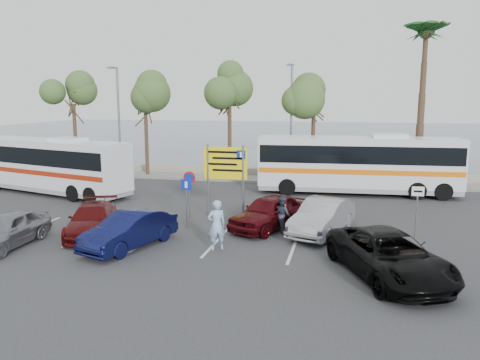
% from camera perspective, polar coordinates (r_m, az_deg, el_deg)
% --- Properties ---
extents(ground, '(120.00, 120.00, 0.00)m').
position_cam_1_polar(ground, '(20.93, -6.66, -6.37)').
color(ground, '#303032').
rests_on(ground, ground).
extents(kerb_strip, '(44.00, 2.40, 0.15)m').
position_cam_1_polar(kerb_strip, '(34.10, 1.19, 0.13)').
color(kerb_strip, gray).
rests_on(kerb_strip, ground).
extents(seawall, '(48.00, 0.80, 0.60)m').
position_cam_1_polar(seawall, '(36.00, 1.84, 1.00)').
color(seawall, gray).
rests_on(seawall, ground).
extents(sea, '(140.00, 140.00, 0.00)m').
position_cam_1_polar(sea, '(79.43, 7.97, 5.52)').
color(sea, '#384C5A').
rests_on(sea, ground).
extents(tree_far_left, '(3.20, 3.20, 7.60)m').
position_cam_1_polar(tree_far_left, '(38.95, -19.71, 10.01)').
color(tree_far_left, '#382619').
rests_on(tree_far_left, kerb_strip).
extents(tree_left, '(3.20, 3.20, 7.20)m').
position_cam_1_polar(tree_left, '(36.10, -11.50, 9.93)').
color(tree_left, '#382619').
rests_on(tree_left, kerb_strip).
extents(tree_mid, '(3.20, 3.20, 8.00)m').
position_cam_1_polar(tree_mid, '(33.96, -1.29, 11.24)').
color(tree_mid, '#382619').
rests_on(tree_mid, kerb_strip).
extents(tree_right, '(3.20, 3.20, 7.40)m').
position_cam_1_polar(tree_right, '(33.01, 9.03, 10.31)').
color(tree_right, '#382619').
rests_on(tree_right, kerb_strip).
extents(palm_tree, '(4.80, 4.80, 11.20)m').
position_cam_1_polar(palm_tree, '(33.50, 21.74, 16.10)').
color(palm_tree, '#382619').
rests_on(palm_tree, kerb_strip).
extents(street_lamp_left, '(0.45, 1.15, 8.01)m').
position_cam_1_polar(street_lamp_left, '(36.55, -14.62, 7.60)').
color(street_lamp_left, slate).
rests_on(street_lamp_left, kerb_strip).
extents(street_lamp_right, '(0.45, 1.15, 8.01)m').
position_cam_1_polar(street_lamp_right, '(32.69, 6.25, 7.63)').
color(street_lamp_right, slate).
rests_on(street_lamp_right, kerb_strip).
extents(direction_sign, '(2.20, 0.12, 3.60)m').
position_cam_1_polar(direction_sign, '(23.11, -1.79, 1.40)').
color(direction_sign, slate).
rests_on(direction_sign, ground).
extents(sign_no_stop, '(0.60, 0.08, 2.35)m').
position_cam_1_polar(sign_no_stop, '(22.95, -6.17, -0.87)').
color(sign_no_stop, slate).
rests_on(sign_no_stop, ground).
extents(sign_parking, '(0.50, 0.07, 2.25)m').
position_cam_1_polar(sign_parking, '(21.37, -6.53, -1.97)').
color(sign_parking, slate).
rests_on(sign_parking, ground).
extents(sign_taxi, '(0.50, 0.07, 2.20)m').
position_cam_1_polar(sign_taxi, '(21.10, 20.78, -2.84)').
color(sign_taxi, slate).
rests_on(sign_taxi, ground).
extents(lane_markings, '(12.02, 4.20, 0.01)m').
position_cam_1_polar(lane_markings, '(20.44, -10.63, -6.85)').
color(lane_markings, silver).
rests_on(lane_markings, ground).
extents(coach_bus_left, '(11.64, 5.47, 3.56)m').
position_cam_1_polar(coach_bus_left, '(31.40, -22.14, 1.47)').
color(coach_bus_left, silver).
rests_on(coach_bus_left, ground).
extents(coach_bus_right, '(12.19, 3.30, 3.76)m').
position_cam_1_polar(coach_bus_right, '(29.71, 14.11, 1.65)').
color(coach_bus_right, silver).
rests_on(coach_bus_right, ground).
extents(car_silver_a, '(1.82, 4.20, 1.41)m').
position_cam_1_polar(car_silver_a, '(20.83, -26.57, -5.42)').
color(car_silver_a, gray).
rests_on(car_silver_a, ground).
extents(car_blue, '(2.72, 4.57, 1.42)m').
position_cam_1_polar(car_blue, '(19.08, -13.31, -5.95)').
color(car_blue, '#0D113F').
rests_on(car_blue, ground).
extents(car_maroon, '(3.26, 4.87, 1.31)m').
position_cam_1_polar(car_maroon, '(21.36, -17.52, -4.61)').
color(car_maroon, '#500D0E').
rests_on(car_maroon, ground).
extents(car_red, '(3.60, 4.85, 1.54)m').
position_cam_1_polar(car_red, '(21.29, 3.60, -3.90)').
color(car_red, '#4A0A10').
rests_on(car_red, ground).
extents(suv_black, '(4.52, 5.96, 1.50)m').
position_cam_1_polar(suv_black, '(16.30, 17.70, -8.74)').
color(suv_black, black).
rests_on(suv_black, ground).
extents(car_silver_b, '(2.90, 4.86, 1.51)m').
position_cam_1_polar(car_silver_b, '(20.75, 10.03, -4.43)').
color(car_silver_b, '#9C9CA1').
rests_on(car_silver_b, ground).
extents(pedestrian_near, '(0.86, 0.77, 1.99)m').
position_cam_1_polar(pedestrian_near, '(18.24, -2.87, -5.51)').
color(pedestrian_near, '#94B1D8').
rests_on(pedestrian_near, ground).
extents(pedestrian_far, '(0.97, 1.00, 1.62)m').
position_cam_1_polar(pedestrian_far, '(20.71, 5.19, -4.20)').
color(pedestrian_far, '#2D3444').
rests_on(pedestrian_far, ground).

